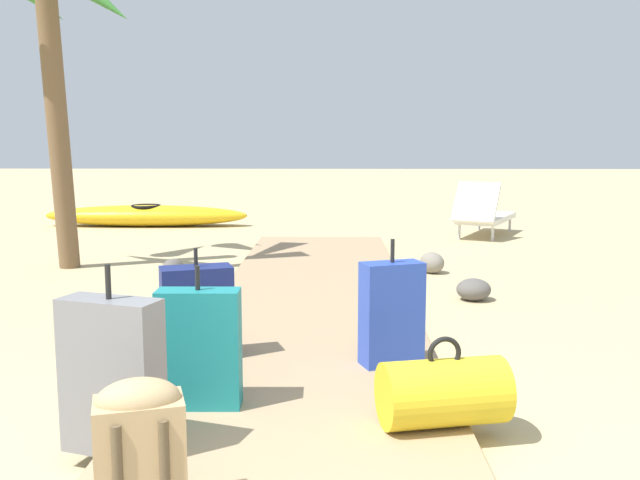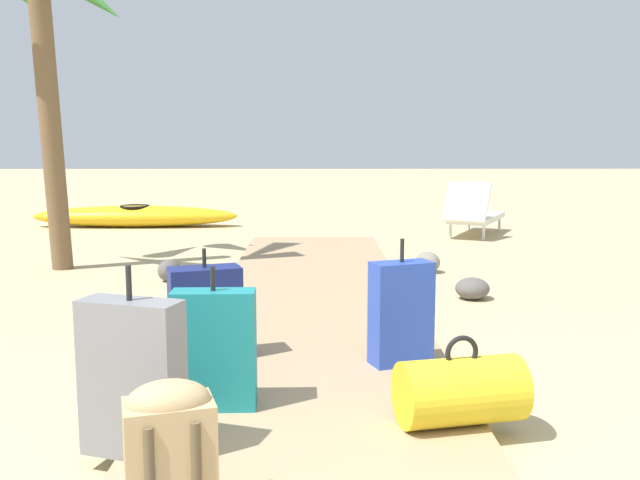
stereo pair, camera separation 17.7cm
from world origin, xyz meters
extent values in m
plane|color=tan|center=(0.00, 3.21, 0.00)|extent=(60.00, 60.00, 0.00)
cube|color=tan|center=(0.00, 4.01, 0.04)|extent=(1.65, 8.01, 0.08)
cube|color=#197A7F|center=(-0.49, 1.76, 0.38)|extent=(0.41, 0.17, 0.60)
cylinder|color=black|center=(-0.49, 1.76, 0.74)|extent=(0.02, 0.02, 0.12)
cube|color=tan|center=(-0.49, 0.72, 0.30)|extent=(0.36, 0.29, 0.43)
ellipsoid|color=tan|center=(-0.49, 0.72, 0.51)|extent=(0.34, 0.27, 0.15)
cylinder|color=brown|center=(-0.54, 0.60, 0.30)|extent=(0.05, 0.05, 0.34)
cylinder|color=brown|center=(-0.39, 0.64, 0.30)|extent=(0.05, 0.05, 0.34)
cube|color=navy|center=(-0.65, 2.55, 0.36)|extent=(0.47, 0.34, 0.57)
cylinder|color=black|center=(-0.65, 2.55, 0.71)|extent=(0.02, 0.02, 0.11)
cylinder|color=gold|center=(0.70, 1.55, 0.24)|extent=(0.64, 0.44, 0.32)
torus|color=black|center=(0.70, 1.55, 0.43)|extent=(0.17, 0.06, 0.16)
cube|color=#2847B7|center=(0.53, 2.46, 0.39)|extent=(0.40, 0.29, 0.62)
cylinder|color=black|center=(0.53, 2.46, 0.77)|extent=(0.02, 0.02, 0.14)
cube|color=slate|center=(-0.76, 1.25, 0.41)|extent=(0.46, 0.30, 0.67)
cylinder|color=black|center=(-0.76, 1.25, 0.82)|extent=(0.02, 0.02, 0.15)
cylinder|color=brown|center=(-2.77, 5.89, 1.62)|extent=(0.22, 0.53, 3.25)
cube|color=white|center=(2.44, 8.82, 0.26)|extent=(1.15, 1.52, 0.08)
cube|color=white|center=(2.18, 8.29, 0.54)|extent=(0.73, 0.65, 0.55)
cylinder|color=silver|center=(2.47, 9.43, 0.11)|extent=(0.04, 0.04, 0.22)
cylinder|color=silver|center=(2.90, 9.22, 0.11)|extent=(0.04, 0.04, 0.22)
cylinder|color=silver|center=(1.98, 8.42, 0.11)|extent=(0.04, 0.04, 0.22)
cylinder|color=silver|center=(2.41, 8.21, 0.11)|extent=(0.04, 0.04, 0.22)
ellipsoid|color=gold|center=(-2.92, 9.82, 0.17)|extent=(3.35, 0.69, 0.35)
torus|color=black|center=(-2.92, 9.82, 0.33)|extent=(0.50, 0.50, 0.05)
ellipsoid|color=slate|center=(-1.52, 3.44, 0.07)|extent=(0.34, 0.35, 0.14)
ellipsoid|color=gray|center=(1.23, 5.78, 0.11)|extent=(0.35, 0.37, 0.23)
ellipsoid|color=#5B5651|center=(-1.45, 5.35, 0.11)|extent=(0.28, 0.33, 0.22)
ellipsoid|color=#5B5651|center=(1.42, 4.50, 0.10)|extent=(0.36, 0.35, 0.19)
camera|label=1|loc=(0.19, -1.60, 1.41)|focal=39.34mm
camera|label=2|loc=(0.01, -1.60, 1.41)|focal=39.34mm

